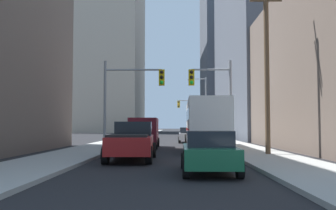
# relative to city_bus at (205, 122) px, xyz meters

# --- Properties ---
(sidewalk_left) EXTENTS (3.45, 160.00, 0.15)m
(sidewalk_left) POSITION_rel_city_bus_xyz_m (-7.91, 26.67, -1.85)
(sidewalk_left) COLOR #9E9E99
(sidewalk_left) RESTS_ON ground
(sidewalk_right) EXTENTS (3.45, 160.00, 0.15)m
(sidewalk_right) POSITION_rel_city_bus_xyz_m (2.61, 26.67, -1.85)
(sidewalk_right) COLOR #9E9E99
(sidewalk_right) RESTS_ON ground
(city_bus) EXTENTS (2.75, 11.55, 3.40)m
(city_bus) POSITION_rel_city_bus_xyz_m (0.00, 0.00, 0.00)
(city_bus) COLOR silver
(city_bus) RESTS_ON ground
(pickup_truck_red) EXTENTS (2.20, 5.47, 1.90)m
(pickup_truck_red) POSITION_rel_city_bus_xyz_m (-4.29, -8.23, -1.00)
(pickup_truck_red) COLOR maroon
(pickup_truck_red) RESTS_ON ground
(cargo_van_maroon) EXTENTS (2.16, 5.24, 2.26)m
(cargo_van_maroon) POSITION_rel_city_bus_xyz_m (-4.49, 1.74, -0.64)
(cargo_van_maroon) COLOR maroon
(cargo_van_maroon) RESTS_ON ground
(sedan_green) EXTENTS (1.95, 4.23, 1.52)m
(sedan_green) POSITION_rel_city_bus_xyz_m (-0.98, -13.13, -1.16)
(sedan_green) COLOR #195938
(sedan_green) RESTS_ON ground
(sedan_white) EXTENTS (1.95, 4.24, 1.52)m
(sedan_white) POSITION_rel_city_bus_xyz_m (-0.82, 10.42, -1.16)
(sedan_white) COLOR white
(sedan_white) RESTS_ON ground
(traffic_signal_near_left) EXTENTS (4.03, 0.44, 6.00)m
(traffic_signal_near_left) POSITION_rel_city_bus_xyz_m (-5.06, -2.21, 2.13)
(traffic_signal_near_left) COLOR gray
(traffic_signal_near_left) RESTS_ON ground
(traffic_signal_near_right) EXTENTS (2.84, 0.44, 6.00)m
(traffic_signal_near_right) POSITION_rel_city_bus_xyz_m (0.32, -2.21, 2.07)
(traffic_signal_near_right) COLOR gray
(traffic_signal_near_right) RESTS_ON ground
(traffic_signal_far_right) EXTENTS (3.31, 0.44, 6.00)m
(traffic_signal_far_right) POSITION_rel_city_bus_xyz_m (0.10, 27.87, 2.09)
(traffic_signal_far_right) COLOR gray
(traffic_signal_far_right) RESTS_ON ground
(utility_pole_right) EXTENTS (2.20, 0.28, 10.16)m
(utility_pole_right) POSITION_rel_city_bus_xyz_m (2.96, -5.91, 3.43)
(utility_pole_right) COLOR brown
(utility_pole_right) RESTS_ON ground
(street_lamp_right) EXTENTS (2.26, 0.32, 7.50)m
(street_lamp_right) POSITION_rel_city_bus_xyz_m (1.24, 17.55, 2.60)
(street_lamp_right) COLOR gray
(street_lamp_right) RESTS_ON ground
(building_left_far_tower) EXTENTS (19.59, 28.26, 45.93)m
(building_left_far_tower) POSITION_rel_city_bus_xyz_m (-20.82, 69.71, 21.04)
(building_left_far_tower) COLOR #B7A893
(building_left_far_tower) RESTS_ON ground
(building_right_mid_block) EXTENTS (25.37, 28.69, 27.29)m
(building_right_mid_block) POSITION_rel_city_bus_xyz_m (17.75, 24.60, 11.72)
(building_right_mid_block) COLOR #4C515B
(building_right_mid_block) RESTS_ON ground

